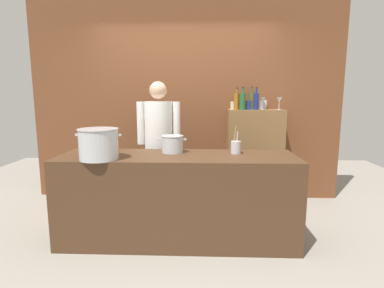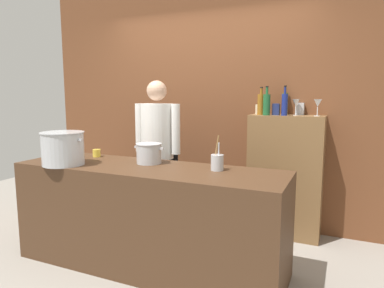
{
  "view_description": "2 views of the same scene",
  "coord_description": "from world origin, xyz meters",
  "px_view_note": "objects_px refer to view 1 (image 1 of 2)",
  "views": [
    {
      "loc": [
        0.26,
        -2.99,
        1.5
      ],
      "look_at": [
        0.13,
        0.3,
        0.97
      ],
      "focal_mm": 28.39,
      "sensor_mm": 36.0,
      "label": 1
    },
    {
      "loc": [
        1.53,
        -2.49,
        1.51
      ],
      "look_at": [
        0.23,
        0.43,
        1.06
      ],
      "focal_mm": 32.26,
      "sensor_mm": 36.0,
      "label": 2
    }
  ],
  "objects_px": {
    "wine_glass_wide": "(279,101)",
    "chef": "(159,139)",
    "stockpot_small": "(172,144)",
    "wine_bottle_cobalt": "(256,101)",
    "butter_jar": "(114,147)",
    "spice_tin_silver": "(263,105)",
    "wine_bottle_olive": "(252,100)",
    "wine_bottle_amber": "(237,101)",
    "stockpot_large": "(99,144)",
    "wine_glass_short": "(262,100)",
    "spice_tin_navy": "(248,105)",
    "utensil_crock": "(236,147)",
    "wine_bottle_green": "(243,101)",
    "spice_tin_cream": "(234,105)"
  },
  "relations": [
    {
      "from": "butter_jar",
      "to": "wine_glass_wide",
      "type": "relative_size",
      "value": 0.46
    },
    {
      "from": "wine_bottle_cobalt",
      "to": "stockpot_small",
      "type": "bearing_deg",
      "value": -136.7
    },
    {
      "from": "stockpot_small",
      "to": "spice_tin_navy",
      "type": "relative_size",
      "value": 2.46
    },
    {
      "from": "stockpot_small",
      "to": "wine_glass_wide",
      "type": "height_order",
      "value": "wine_glass_wide"
    },
    {
      "from": "stockpot_large",
      "to": "wine_bottle_olive",
      "type": "height_order",
      "value": "wine_bottle_olive"
    },
    {
      "from": "chef",
      "to": "spice_tin_cream",
      "type": "relative_size",
      "value": 15.64
    },
    {
      "from": "wine_glass_short",
      "to": "stockpot_small",
      "type": "bearing_deg",
      "value": -136.87
    },
    {
      "from": "stockpot_large",
      "to": "butter_jar",
      "type": "distance_m",
      "value": 0.45
    },
    {
      "from": "wine_glass_short",
      "to": "spice_tin_cream",
      "type": "bearing_deg",
      "value": 171.14
    },
    {
      "from": "spice_tin_silver",
      "to": "spice_tin_navy",
      "type": "bearing_deg",
      "value": -147.33
    },
    {
      "from": "wine_bottle_olive",
      "to": "spice_tin_navy",
      "type": "relative_size",
      "value": 2.58
    },
    {
      "from": "wine_bottle_olive",
      "to": "utensil_crock",
      "type": "bearing_deg",
      "value": -105.86
    },
    {
      "from": "wine_glass_wide",
      "to": "stockpot_small",
      "type": "bearing_deg",
      "value": -143.01
    },
    {
      "from": "wine_glass_short",
      "to": "wine_glass_wide",
      "type": "xyz_separation_m",
      "value": [
        0.21,
        -0.04,
        -0.0
      ]
    },
    {
      "from": "stockpot_small",
      "to": "butter_jar",
      "type": "height_order",
      "value": "stockpot_small"
    },
    {
      "from": "stockpot_large",
      "to": "butter_jar",
      "type": "relative_size",
      "value": 5.65
    },
    {
      "from": "wine_bottle_amber",
      "to": "wine_bottle_olive",
      "type": "bearing_deg",
      "value": 30.71
    },
    {
      "from": "wine_glass_wide",
      "to": "spice_tin_navy",
      "type": "distance_m",
      "value": 0.41
    },
    {
      "from": "spice_tin_navy",
      "to": "wine_glass_short",
      "type": "bearing_deg",
      "value": 11.32
    },
    {
      "from": "stockpot_small",
      "to": "utensil_crock",
      "type": "distance_m",
      "value": 0.66
    },
    {
      "from": "stockpot_large",
      "to": "wine_glass_wide",
      "type": "xyz_separation_m",
      "value": [
        1.99,
        1.37,
        0.38
      ]
    },
    {
      "from": "chef",
      "to": "stockpot_large",
      "type": "bearing_deg",
      "value": 64.52
    },
    {
      "from": "wine_glass_wide",
      "to": "chef",
      "type": "bearing_deg",
      "value": -163.58
    },
    {
      "from": "stockpot_small",
      "to": "utensil_crock",
      "type": "xyz_separation_m",
      "value": [
        0.66,
        -0.03,
        -0.02
      ]
    },
    {
      "from": "utensil_crock",
      "to": "wine_bottle_green",
      "type": "height_order",
      "value": "wine_bottle_green"
    },
    {
      "from": "stockpot_small",
      "to": "butter_jar",
      "type": "relative_size",
      "value": 3.85
    },
    {
      "from": "wine_bottle_cobalt",
      "to": "wine_bottle_green",
      "type": "bearing_deg",
      "value": -176.49
    },
    {
      "from": "stockpot_small",
      "to": "wine_bottle_green",
      "type": "height_order",
      "value": "wine_bottle_green"
    },
    {
      "from": "chef",
      "to": "wine_bottle_cobalt",
      "type": "distance_m",
      "value": 1.39
    },
    {
      "from": "wine_bottle_amber",
      "to": "stockpot_large",
      "type": "bearing_deg",
      "value": -135.92
    },
    {
      "from": "spice_tin_navy",
      "to": "spice_tin_silver",
      "type": "xyz_separation_m",
      "value": [
        0.22,
        0.14,
        0.0
      ]
    },
    {
      "from": "stockpot_small",
      "to": "spice_tin_silver",
      "type": "bearing_deg",
      "value": 45.08
    },
    {
      "from": "butter_jar",
      "to": "wine_bottle_amber",
      "type": "relative_size",
      "value": 0.26
    },
    {
      "from": "stockpot_large",
      "to": "spice_tin_silver",
      "type": "distance_m",
      "value": 2.38
    },
    {
      "from": "butter_jar",
      "to": "spice_tin_navy",
      "type": "relative_size",
      "value": 0.64
    },
    {
      "from": "wine_glass_short",
      "to": "wine_bottle_olive",
      "type": "bearing_deg",
      "value": 141.65
    },
    {
      "from": "wine_glass_wide",
      "to": "spice_tin_silver",
      "type": "bearing_deg",
      "value": 141.26
    },
    {
      "from": "wine_bottle_olive",
      "to": "wine_bottle_amber",
      "type": "height_order",
      "value": "wine_bottle_olive"
    },
    {
      "from": "utensil_crock",
      "to": "wine_bottle_green",
      "type": "xyz_separation_m",
      "value": [
        0.18,
        0.98,
        0.45
      ]
    },
    {
      "from": "butter_jar",
      "to": "spice_tin_cream",
      "type": "bearing_deg",
      "value": 36.9
    },
    {
      "from": "wine_glass_short",
      "to": "spice_tin_cream",
      "type": "xyz_separation_m",
      "value": [
        -0.38,
        0.06,
        -0.07
      ]
    },
    {
      "from": "wine_bottle_olive",
      "to": "wine_bottle_amber",
      "type": "bearing_deg",
      "value": -149.29
    },
    {
      "from": "wine_bottle_amber",
      "to": "chef",
      "type": "bearing_deg",
      "value": -154.64
    },
    {
      "from": "chef",
      "to": "spice_tin_navy",
      "type": "xyz_separation_m",
      "value": [
        1.15,
        0.47,
        0.4
      ]
    },
    {
      "from": "butter_jar",
      "to": "spice_tin_silver",
      "type": "distance_m",
      "value": 2.15
    },
    {
      "from": "wine_bottle_cobalt",
      "to": "wine_glass_wide",
      "type": "xyz_separation_m",
      "value": [
        0.31,
        0.04,
        0.01
      ]
    },
    {
      "from": "chef",
      "to": "wine_bottle_amber",
      "type": "relative_size",
      "value": 5.67
    },
    {
      "from": "utensil_crock",
      "to": "butter_jar",
      "type": "xyz_separation_m",
      "value": [
        -1.31,
        0.1,
        -0.03
      ]
    },
    {
      "from": "stockpot_large",
      "to": "spice_tin_silver",
      "type": "relative_size",
      "value": 3.4
    },
    {
      "from": "stockpot_large",
      "to": "stockpot_small",
      "type": "distance_m",
      "value": 0.75
    }
  ]
}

